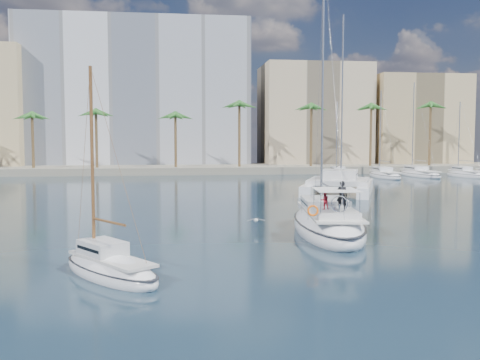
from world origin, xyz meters
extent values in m
plane|color=black|center=(0.00, 0.00, 0.00)|extent=(160.00, 160.00, 0.00)
cube|color=gray|center=(0.00, 61.00, 0.60)|extent=(120.00, 14.00, 1.20)
cube|color=silver|center=(-12.00, 73.00, 14.00)|extent=(42.00, 16.00, 28.00)
cube|color=tan|center=(22.00, 70.00, 10.00)|extent=(20.00, 14.00, 20.00)
cube|color=tan|center=(42.00, 68.00, 9.00)|extent=(18.00, 12.00, 18.00)
cylinder|color=brown|center=(0.00, 57.00, 5.25)|extent=(0.44, 0.44, 10.50)
sphere|color=#2C6725|center=(0.00, 57.00, 10.50)|extent=(3.60, 3.60, 3.60)
cylinder|color=brown|center=(34.00, 57.00, 5.25)|extent=(0.44, 0.44, 10.50)
sphere|color=#2C6725|center=(34.00, 57.00, 10.50)|extent=(3.60, 3.60, 3.60)
ellipsoid|color=white|center=(4.30, 0.20, 0.38)|extent=(5.52, 12.98, 2.61)
ellipsoid|color=black|center=(4.30, 0.20, 0.76)|extent=(5.57, 13.10, 0.18)
cube|color=silver|center=(4.27, -0.04, 1.37)|extent=(3.99, 9.72, 0.12)
cube|color=silver|center=(4.45, 1.40, 1.73)|extent=(3.18, 4.41, 0.60)
cube|color=black|center=(4.45, 1.40, 1.75)|extent=(3.14, 3.94, 0.14)
cylinder|color=#B7BABF|center=(4.63, 2.84, 9.68)|extent=(0.15, 0.15, 16.50)
cylinder|color=#B7BABF|center=(4.32, 0.32, 2.93)|extent=(0.73, 5.06, 0.11)
cube|color=silver|center=(3.98, -2.45, 1.61)|extent=(2.76, 3.42, 0.36)
cube|color=white|center=(3.96, -2.57, 2.98)|extent=(2.76, 3.42, 0.04)
torus|color=silver|center=(3.83, -3.65, 2.28)|extent=(0.96, 0.17, 0.96)
torus|color=#FF640D|center=(2.24, -3.94, 1.98)|extent=(0.65, 0.27, 0.64)
imported|color=black|center=(4.27, -2.73, 2.65)|extent=(0.72, 0.59, 1.72)
imported|color=#A41925|center=(3.43, -2.10, 2.32)|extent=(0.53, 0.43, 1.05)
ellipsoid|color=white|center=(-8.07, -9.18, 0.23)|extent=(5.59, 6.59, 1.56)
ellipsoid|color=black|center=(-8.07, -9.18, 0.45)|extent=(5.64, 6.66, 0.18)
cube|color=silver|center=(-7.99, -9.28, 0.82)|extent=(4.13, 4.90, 0.12)
cube|color=silver|center=(-8.44, -8.66, 1.18)|extent=(2.41, 2.58, 0.60)
cube|color=black|center=(-8.44, -8.66, 1.20)|extent=(2.28, 2.39, 0.14)
cylinder|color=brown|center=(-8.89, -8.04, 4.98)|extent=(0.15, 0.15, 8.20)
cylinder|color=brown|center=(-8.10, -9.13, 2.38)|extent=(1.66, 2.23, 0.11)
cube|color=white|center=(10.29, 25.68, 0.55)|extent=(6.38, 13.05, 1.10)
cube|color=white|center=(15.47, 23.51, 0.55)|extent=(6.38, 13.05, 1.10)
cube|color=silver|center=(12.62, 23.97, 1.30)|extent=(8.64, 9.33, 0.50)
cube|color=silver|center=(12.88, 24.60, 2.00)|extent=(5.04, 5.23, 1.00)
cube|color=black|center=(12.88, 24.60, 2.05)|extent=(4.85, 4.73, 0.18)
cylinder|color=#B7BABF|center=(13.67, 26.49, 10.60)|extent=(0.18, 0.18, 18.20)
ellipsoid|color=silver|center=(-0.04, 1.64, 0.65)|extent=(0.24, 0.46, 0.22)
sphere|color=silver|center=(-0.04, 1.86, 0.67)|extent=(0.12, 0.12, 0.12)
cube|color=gray|center=(-0.37, 1.64, 0.68)|extent=(0.53, 0.19, 0.13)
cube|color=gray|center=(0.28, 1.64, 0.68)|extent=(0.53, 0.19, 0.13)
camera|label=1|loc=(-5.37, -32.23, 5.93)|focal=40.00mm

